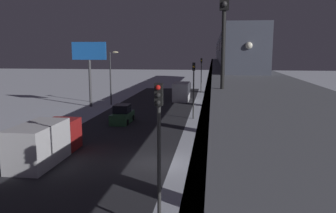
% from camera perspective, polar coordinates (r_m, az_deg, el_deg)
% --- Properties ---
extents(ground_plane, '(240.00, 240.00, 0.00)m').
position_cam_1_polar(ground_plane, '(23.98, -1.82, -9.41)').
color(ground_plane, silver).
extents(avenue_asphalt, '(11.00, 95.74, 0.01)m').
position_cam_1_polar(avenue_asphalt, '(25.07, -12.21, -8.77)').
color(avenue_asphalt, '#28282D').
rests_on(avenue_asphalt, ground_plane).
extents(elevated_railway, '(5.00, 95.74, 6.14)m').
position_cam_1_polar(elevated_railway, '(22.64, 12.79, 3.07)').
color(elevated_railway, slate).
rests_on(elevated_railway, ground_plane).
extents(subway_train, '(2.94, 74.07, 3.40)m').
position_cam_1_polar(subway_train, '(59.10, 9.73, 9.33)').
color(subway_train, '#4C5160').
rests_on(subway_train, elevated_railway).
extents(rail_signal, '(0.36, 0.41, 4.00)m').
position_cam_1_polar(rail_signal, '(14.04, 9.30, 14.04)').
color(rail_signal, black).
rests_on(rail_signal, elevated_railway).
extents(sedan_green, '(1.91, 4.06, 1.97)m').
position_cam_1_polar(sedan_green, '(37.28, -7.63, -1.50)').
color(sedan_green, '#2D6038').
rests_on(sedan_green, ground_plane).
extents(box_truck, '(2.40, 7.40, 2.80)m').
position_cam_1_polar(box_truck, '(54.57, 2.34, 2.56)').
color(box_truck, black).
rests_on(box_truck, ground_plane).
extents(delivery_van, '(2.40, 7.40, 2.80)m').
position_cam_1_polar(delivery_van, '(25.75, -19.73, -5.53)').
color(delivery_van, '#A51E1E').
rests_on(delivery_van, ground_plane).
extents(traffic_light_near, '(0.32, 0.44, 6.40)m').
position_cam_1_polar(traffic_light_near, '(13.93, -1.53, -5.16)').
color(traffic_light_near, '#2D2D2D').
rests_on(traffic_light_near, ground_plane).
extents(traffic_light_mid, '(0.32, 0.44, 6.40)m').
position_cam_1_polar(traffic_light_mid, '(38.69, 4.30, 4.05)').
color(traffic_light_mid, '#2D2D2D').
rests_on(traffic_light_mid, ground_plane).
extents(traffic_light_far, '(0.32, 0.44, 6.40)m').
position_cam_1_polar(traffic_light_far, '(63.75, 5.57, 6.05)').
color(traffic_light_far, '#2D2D2D').
rests_on(traffic_light_far, ground_plane).
extents(commercial_billboard, '(4.80, 0.36, 8.90)m').
position_cam_1_polar(commercial_billboard, '(48.56, -13.00, 8.00)').
color(commercial_billboard, '#4C4C51').
rests_on(commercial_billboard, ground_plane).
extents(street_lamp_far, '(1.35, 0.44, 7.65)m').
position_cam_1_polar(street_lamp_far, '(49.61, -9.35, 5.80)').
color(street_lamp_far, '#38383D').
rests_on(street_lamp_far, ground_plane).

